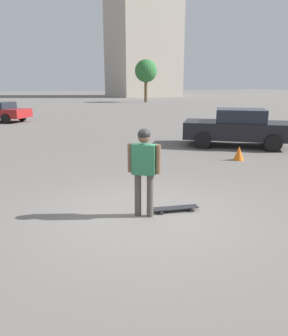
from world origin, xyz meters
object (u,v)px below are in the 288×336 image
(car_parked_near, at_px, (238,127))
(traffic_cone, at_px, (239,153))
(person, at_px, (144,163))
(skateboard, at_px, (175,208))

(car_parked_near, relative_size, traffic_cone, 9.39)
(car_parked_near, height_order, traffic_cone, car_parked_near)
(person, bearing_deg, car_parked_near, 77.72)
(person, height_order, traffic_cone, person)
(person, relative_size, skateboard, 1.78)
(car_parked_near, distance_m, traffic_cone, 2.70)
(person, distance_m, car_parked_near, 8.32)
(skateboard, bearing_deg, traffic_cone, -131.63)
(car_parked_near, xyz_separation_m, traffic_cone, (-2.04, 1.68, -0.55))
(traffic_cone, bearing_deg, skateboard, 125.15)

